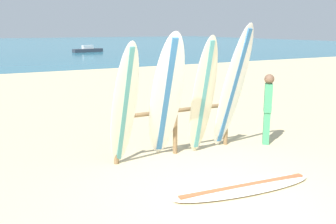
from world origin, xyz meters
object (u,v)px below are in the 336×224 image
Objects in this scene: surfboard_leaning_center_left at (203,97)px; surfboard_lying_on_sand at (244,187)px; surfboard_leaning_far_left at (124,106)px; small_boat_offshore at (88,50)px; surfboard_leaning_center at (233,88)px; surfboard_leaning_left at (166,99)px; beachgoer_standing at (268,106)px; surfboard_rack at (175,121)px.

surfboard_lying_on_sand is at bearing -100.05° from surfboard_leaning_center_left.
small_boat_offshore is (8.52, 32.22, -0.87)m from surfboard_leaning_far_left.
surfboard_leaning_center is (2.27, -0.04, 0.15)m from surfboard_leaning_far_left.
surfboard_leaning_center is 2.26m from surfboard_lying_on_sand.
surfboard_leaning_center reaches higher than small_boat_offshore.
surfboard_leaning_far_left is 0.69× the size of small_boat_offshore.
surfboard_leaning_left reaches higher than surfboard_leaning_center_left.
surfboard_leaning_center_left is (1.59, -0.02, 0.04)m from surfboard_leaning_far_left.
small_boat_offshore is at bearing 79.03° from surfboard_leaning_center.
beachgoer_standing is (3.19, -0.07, -0.30)m from surfboard_leaning_far_left.
surfboard_leaning_center reaches higher than surfboard_rack.
surfboard_leaning_center reaches higher than surfboard_leaning_left.
surfboard_leaning_far_left reaches higher than small_boat_offshore.
beachgoer_standing is at bearing -1.51° from surfboard_leaning_center.
surfboard_leaning_left reaches higher than surfboard_lying_on_sand.
surfboard_rack is 2.07m from surfboard_lying_on_sand.
surfboard_leaning_far_left reaches higher than surfboard_rack.
surfboard_rack is at bearing -102.98° from small_boat_offshore.
surfboard_rack is 1.10× the size of surfboard_leaning_center_left.
surfboard_lying_on_sand is at bearing -139.79° from beachgoer_standing.
surfboard_rack is at bearing 162.53° from surfboard_leaning_center.
surfboard_leaning_far_left reaches higher than beachgoer_standing.
surfboard_leaning_far_left is at bearing 179.14° from surfboard_leaning_center_left.
small_boat_offshore is (6.26, 32.27, -1.01)m from surfboard_leaning_center.
surfboard_leaning_center is 32.88m from small_boat_offshore.
surfboard_leaning_left is 33.21m from small_boat_offshore.
surfboard_leaning_far_left is at bearing 178.97° from surfboard_leaning_center.
surfboard_leaning_left is 1.60× the size of beachgoer_standing.
beachgoer_standing is (2.02, -0.37, 0.18)m from surfboard_rack.
small_boat_offshore is at bearing 76.50° from surfboard_leaning_left.
surfboard_leaning_center_left is at bearing -38.17° from surfboard_rack.
surfboard_leaning_left is 0.99× the size of surfboard_lying_on_sand.
surfboard_lying_on_sand is 34.66m from small_boat_offshore.
surfboard_leaning_center_left is 33.00m from small_boat_offshore.
surfboard_leaning_center_left is at bearing 178.52° from beachgoer_standing.
surfboard_leaning_center_left reaches higher than surfboard_lying_on_sand.
surfboard_leaning_left is at bearing -103.50° from small_boat_offshore.
surfboard_leaning_left reaches higher than small_boat_offshore.
surfboard_leaning_center reaches higher than beachgoer_standing.
surfboard_lying_on_sand is at bearing -120.88° from surfboard_leaning_center.
surfboard_leaning_center_left reaches higher than small_boat_offshore.
surfboard_leaning_center_left is 0.96× the size of surfboard_lying_on_sand.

